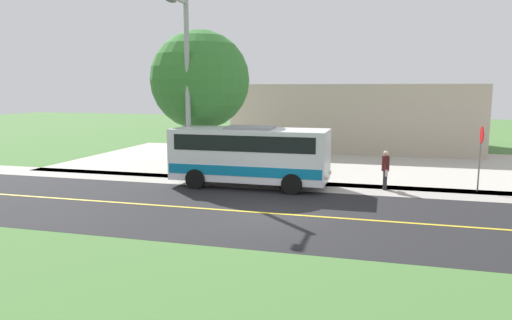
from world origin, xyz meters
name	(u,v)px	position (x,y,z in m)	size (l,w,h in m)	color
ground_plane	(267,213)	(0.00, 0.00, 0.00)	(120.00, 120.00, 0.00)	#477238
road_surface	(267,213)	(0.00, 0.00, 0.00)	(8.00, 100.00, 0.01)	black
sidewalk	(294,185)	(-5.20, 0.00, 0.00)	(2.40, 100.00, 0.01)	#9E9991
parking_lot_surface	(366,165)	(-12.40, 3.00, 0.00)	(14.00, 36.00, 0.01)	#B2ADA3
road_centre_line	(267,213)	(0.00, 0.00, 0.01)	(0.16, 100.00, 0.00)	gold
shuttle_bus_front	(250,153)	(-4.53, -1.96, 1.54)	(2.72, 7.27, 2.79)	white
pedestrian_with_bags	(385,169)	(-5.38, 4.10, 0.95)	(0.72, 0.34, 1.76)	#262628
stop_sign	(481,147)	(-6.10, 8.08, 1.96)	(0.76, 0.07, 2.88)	slate
street_light_pole	(187,84)	(-4.88, -5.20, 4.71)	(1.97, 0.24, 8.59)	#9E9EA3
parked_car_near	(285,157)	(-9.69, -1.36, 0.69)	(4.49, 2.21, 1.45)	black
tree_curbside	(200,80)	(-7.40, -5.51, 4.93)	(5.21, 5.21, 7.54)	brown
commercial_building	(356,116)	(-21.40, 1.75, 2.40)	(10.00, 17.23, 4.79)	#B7A893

